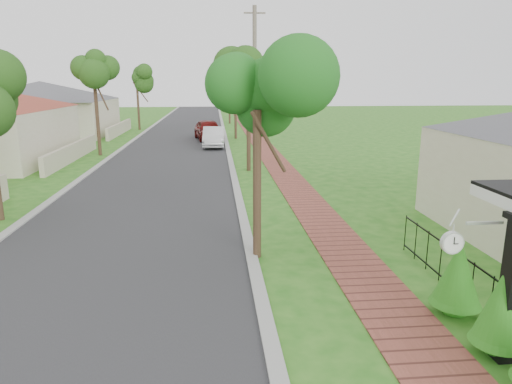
{
  "coord_description": "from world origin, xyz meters",
  "views": [
    {
      "loc": [
        -0.27,
        -7.46,
        4.53
      ],
      "look_at": [
        0.88,
        5.01,
        1.5
      ],
      "focal_mm": 32.0,
      "sensor_mm": 36.0,
      "label": 1
    }
  ],
  "objects_px": {
    "parked_car_red": "(208,130)",
    "near_tree": "(257,107)",
    "parked_car_white": "(214,137)",
    "utility_pole": "(255,85)",
    "station_clock": "(455,241)",
    "porch_post": "(512,295)"
  },
  "relations": [
    {
      "from": "parked_car_red",
      "to": "near_tree",
      "type": "height_order",
      "value": "near_tree"
    },
    {
      "from": "parked_car_white",
      "to": "utility_pole",
      "type": "bearing_deg",
      "value": -67.26
    },
    {
      "from": "parked_car_red",
      "to": "station_clock",
      "type": "distance_m",
      "value": 30.18
    },
    {
      "from": "near_tree",
      "to": "parked_car_red",
      "type": "bearing_deg",
      "value": 93.43
    },
    {
      "from": "parked_car_white",
      "to": "parked_car_red",
      "type": "bearing_deg",
      "value": 96.99
    },
    {
      "from": "station_clock",
      "to": "parked_car_white",
      "type": "bearing_deg",
      "value": 98.84
    },
    {
      "from": "parked_car_red",
      "to": "station_clock",
      "type": "height_order",
      "value": "station_clock"
    },
    {
      "from": "station_clock",
      "to": "parked_car_red",
      "type": "bearing_deg",
      "value": 98.42
    },
    {
      "from": "station_clock",
      "to": "near_tree",
      "type": "bearing_deg",
      "value": 122.84
    },
    {
      "from": "parked_car_red",
      "to": "utility_pole",
      "type": "xyz_separation_m",
      "value": [
        2.81,
        -10.16,
        3.56
      ]
    },
    {
      "from": "parked_car_red",
      "to": "near_tree",
      "type": "distance_m",
      "value": 25.58
    },
    {
      "from": "parked_car_red",
      "to": "near_tree",
      "type": "bearing_deg",
      "value": -95.75
    },
    {
      "from": "porch_post",
      "to": "parked_car_red",
      "type": "relative_size",
      "value": 0.53
    },
    {
      "from": "parked_car_white",
      "to": "utility_pole",
      "type": "xyz_separation_m",
      "value": [
        2.4,
        -6.08,
        3.68
      ]
    },
    {
      "from": "parked_car_white",
      "to": "porch_post",
      "type": "bearing_deg",
      "value": -78.26
    },
    {
      "from": "utility_pole",
      "to": "parked_car_red",
      "type": "bearing_deg",
      "value": 105.45
    },
    {
      "from": "porch_post",
      "to": "station_clock",
      "type": "xyz_separation_m",
      "value": [
        -0.85,
        0.4,
        0.83
      ]
    },
    {
      "from": "parked_car_white",
      "to": "station_clock",
      "type": "xyz_separation_m",
      "value": [
        4.0,
        -25.75,
        1.26
      ]
    },
    {
      "from": "parked_car_red",
      "to": "utility_pole",
      "type": "height_order",
      "value": "utility_pole"
    },
    {
      "from": "near_tree",
      "to": "utility_pole",
      "type": "xyz_separation_m",
      "value": [
        1.29,
        15.18,
        0.45
      ]
    },
    {
      "from": "utility_pole",
      "to": "near_tree",
      "type": "bearing_deg",
      "value": -94.85
    },
    {
      "from": "parked_car_white",
      "to": "station_clock",
      "type": "bearing_deg",
      "value": -79.94
    }
  ]
}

